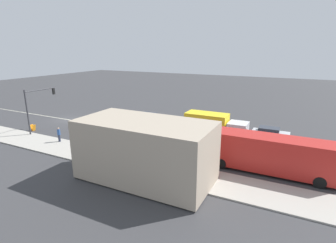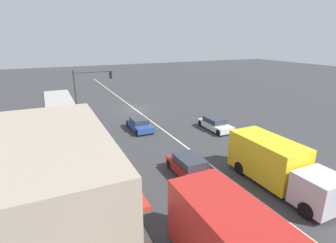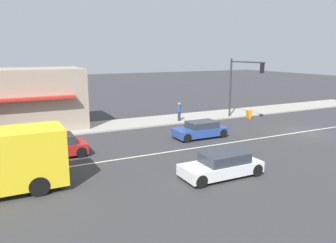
{
  "view_description": "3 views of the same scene",
  "coord_description": "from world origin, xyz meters",
  "views": [
    {
      "loc": [
        27.75,
        31.2,
        10.45
      ],
      "look_at": [
        -1.24,
        16.63,
        1.46
      ],
      "focal_mm": 28.0,
      "sensor_mm": 36.0,
      "label": 1
    },
    {
      "loc": [
        10.56,
        33.08,
        9.18
      ],
      "look_at": [
        0.61,
        11.98,
        1.73
      ],
      "focal_mm": 28.0,
      "sensor_mm": 36.0,
      "label": 2
    },
    {
      "loc": [
        -17.95,
        21.26,
        6.22
      ],
      "look_at": [
        1.52,
        11.46,
        1.64
      ],
      "focal_mm": 35.0,
      "sensor_mm": 36.0,
      "label": 3
    }
  ],
  "objects": [
    {
      "name": "building_corner_store",
      "position": [
        10.87,
        20.67,
        2.56
      ],
      "size": [
        6.09,
        10.88,
        4.87
      ],
      "color": "tan",
      "rests_on": "sidewalk_right"
    },
    {
      "name": "ground_plane",
      "position": [
        0.0,
        18.0,
        0.0
      ],
      "size": [
        160.0,
        160.0,
        0.0
      ],
      "primitive_type": "plane",
      "color": "#38383A"
    },
    {
      "name": "coupe_blue",
      "position": [
        2.2,
        8.41,
        0.59
      ],
      "size": [
        1.8,
        3.94,
        1.23
      ],
      "color": "#284793",
      "rests_on": "ground"
    },
    {
      "name": "sidewalk_right",
      "position": [
        9.0,
        18.5,
        0.06
      ],
      "size": [
        4.0,
        73.0,
        0.12
      ],
      "primitive_type": "cube",
      "color": "#A8A399",
      "rests_on": "ground"
    },
    {
      "name": "lane_marking_center",
      "position": [
        0.0,
        0.0,
        0.0
      ],
      "size": [
        0.16,
        60.0,
        0.01
      ],
      "primitive_type": "cube",
      "color": "beige",
      "rests_on": "ground"
    },
    {
      "name": "pedestrian",
      "position": [
        7.83,
        7.13,
        1.0
      ],
      "size": [
        0.34,
        0.34,
        1.68
      ],
      "color": "#282D42",
      "rests_on": "sidewalk_right"
    },
    {
      "name": "delivery_truck",
      "position": [
        -2.2,
        22.4,
        1.47
      ],
      "size": [
        2.44,
        7.5,
        2.87
      ],
      "color": "silver",
      "rests_on": "ground"
    },
    {
      "name": "city_bus",
      "position": [
        5.0,
        29.42,
        1.75
      ],
      "size": [
        2.56,
        11.0,
        3.26
      ],
      "color": "red",
      "rests_on": "ground"
    },
    {
      "name": "van_white",
      "position": [
        -5.0,
        11.66,
        0.6
      ],
      "size": [
        1.78,
        4.22,
        1.23
      ],
      "color": "silver",
      "rests_on": "ground"
    },
    {
      "name": "warning_aframe_sign",
      "position": [
        6.17,
        0.38,
        0.43
      ],
      "size": [
        0.45,
        0.53,
        0.84
      ],
      "color": "orange",
      "rests_on": "ground"
    },
    {
      "name": "hatchback_red",
      "position": [
        2.2,
        19.03,
        0.64
      ],
      "size": [
        1.89,
        4.22,
        1.34
      ],
      "color": "#AD1E1E",
      "rests_on": "ground"
    },
    {
      "name": "traffic_signal_main",
      "position": [
        6.12,
        1.65,
        3.9
      ],
      "size": [
        4.59,
        0.34,
        5.6
      ],
      "color": "#333338",
      "rests_on": "sidewalk_right"
    },
    {
      "name": "sedan_silver",
      "position": [
        -5.0,
        28.69,
        0.6
      ],
      "size": [
        1.87,
        4.32,
        1.25
      ],
      "color": "#B7BABF",
      "rests_on": "ground"
    }
  ]
}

